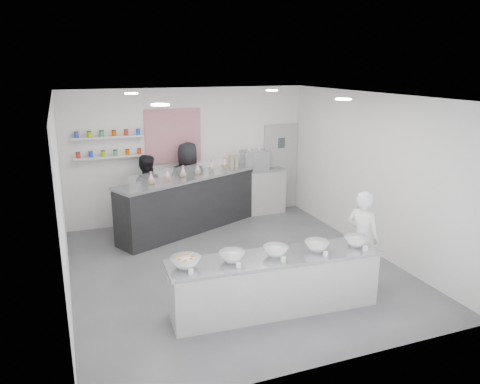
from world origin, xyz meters
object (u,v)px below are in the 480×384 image
object	(u,v)px
espresso_ledge	(255,192)
prep_counter	(275,283)
woman_prep	(362,238)
staff_left	(146,192)
staff_right	(189,184)
back_bar	(198,201)
espresso_machine	(254,161)

from	to	relation	value
espresso_ledge	prep_counter	bearing A→B (deg)	-109.06
espresso_ledge	woman_prep	bearing A→B (deg)	-87.68
staff_left	staff_right	bearing A→B (deg)	-165.11
staff_left	staff_right	xyz separation A→B (m)	(0.94, 0.00, 0.11)
back_bar	espresso_ledge	xyz separation A→B (m)	(1.55, 0.49, -0.07)
back_bar	espresso_machine	xyz separation A→B (m)	(1.52, 0.49, 0.70)
espresso_ledge	woman_prep	xyz separation A→B (m)	(0.16, -4.08, 0.25)
woman_prep	staff_left	world-z (taller)	staff_left
espresso_machine	staff_right	size ratio (longest dim) A/B	0.32
espresso_ledge	staff_left	xyz separation A→B (m)	(-2.62, -0.18, 0.29)
espresso_machine	staff_left	xyz separation A→B (m)	(-2.59, -0.18, -0.48)
espresso_machine	woman_prep	xyz separation A→B (m)	(0.19, -4.08, -0.51)
espresso_machine	espresso_ledge	bearing A→B (deg)	0.00
prep_counter	staff_right	xyz separation A→B (m)	(-0.17, 4.18, 0.51)
espresso_ledge	espresso_machine	world-z (taller)	espresso_machine
back_bar	staff_right	bearing A→B (deg)	87.65
espresso_ledge	staff_left	world-z (taller)	staff_left
espresso_machine	staff_left	size ratio (longest dim) A/B	0.36
espresso_ledge	staff_right	xyz separation A→B (m)	(-1.68, -0.18, 0.40)
back_bar	espresso_ledge	world-z (taller)	back_bar
back_bar	espresso_machine	bearing A→B (deg)	-6.95
prep_counter	espresso_machine	bearing A→B (deg)	74.55
prep_counter	staff_right	distance (m)	4.21
prep_counter	staff_left	distance (m)	4.34
prep_counter	espresso_machine	distance (m)	4.68
espresso_ledge	staff_right	bearing A→B (deg)	-173.87
espresso_ledge	woman_prep	distance (m)	4.09
espresso_machine	woman_prep	distance (m)	4.11
espresso_machine	staff_right	xyz separation A→B (m)	(-1.65, -0.18, -0.37)
prep_counter	staff_left	size ratio (longest dim) A/B	1.89
prep_counter	espresso_machine	size ratio (longest dim) A/B	5.21
staff_left	woman_prep	bearing A→B (deg)	140.44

